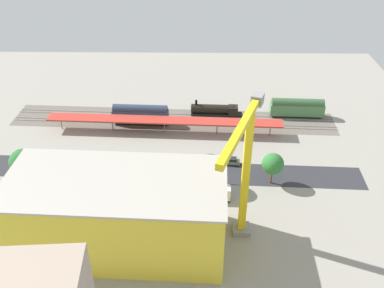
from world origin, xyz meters
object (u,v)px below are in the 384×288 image
object	(u,v)px
freight_coach_far	(140,114)
street_tree_2	(132,166)
passenger_coach	(297,107)
platform_canopy_near	(164,120)
parked_car_5	(108,160)
street_tree_1	(210,167)
parked_car_0	(232,161)
locomotive	(217,111)
parked_car_4	(135,161)
parked_car_2	(181,161)
tower_crane	(244,168)
street_tree_3	(273,164)
box_truck_0	(209,193)
construction_building	(118,214)
parked_car_1	(211,161)
traffic_light	(76,166)
parked_car_3	(159,161)
street_tree_0	(23,162)
street_tree_4	(87,169)

from	to	relation	value
freight_coach_far	street_tree_2	bearing A→B (deg)	92.77
passenger_coach	platform_canopy_near	bearing A→B (deg)	13.85
parked_car_5	street_tree_1	bearing A→B (deg)	160.06
freight_coach_far	parked_car_0	distance (m)	32.71
locomotive	parked_car_4	distance (m)	33.53
parked_car_0	street_tree_2	distance (m)	26.03
platform_canopy_near	passenger_coach	xyz separation A→B (m)	(-39.45, -9.73, -0.78)
parked_car_2	street_tree_2	size ratio (longest dim) A/B	0.62
freight_coach_far	parked_car_2	xyz separation A→B (m)	(-12.67, 20.17, -2.44)
tower_crane	street_tree_2	xyz separation A→B (m)	(23.93, -17.01, -12.01)
street_tree_2	street_tree_3	world-z (taller)	street_tree_3
parked_car_4	box_truck_0	xyz separation A→B (m)	(-18.59, 13.48, 0.87)
construction_building	parked_car_0	bearing A→B (deg)	-128.66
parked_car_0	street_tree_1	world-z (taller)	street_tree_1
parked_car_1	construction_building	world-z (taller)	construction_building
locomotive	parked_car_1	size ratio (longest dim) A/B	3.71
parked_car_5	traffic_light	bearing A→B (deg)	55.03
passenger_coach	traffic_light	world-z (taller)	traffic_light
platform_canopy_near	locomotive	bearing A→B (deg)	-147.47
locomotive	parked_car_4	bearing A→B (deg)	49.73
parked_car_0	box_truck_0	bearing A→B (deg)	66.18
parked_car_3	street_tree_0	xyz separation A→B (m)	(30.87, 8.44, 5.38)
parked_car_1	traffic_light	xyz separation A→B (m)	(32.04, 8.17, 4.03)
parked_car_2	parked_car_5	world-z (taller)	parked_car_2
street_tree_3	traffic_light	bearing A→B (deg)	0.35
parked_car_2	tower_crane	size ratio (longest dim) A/B	0.16
parked_car_4	street_tree_0	distance (m)	26.65
traffic_light	platform_canopy_near	bearing A→B (deg)	-129.32
box_truck_0	street_tree_2	world-z (taller)	street_tree_2
platform_canopy_near	tower_crane	distance (m)	46.83
street_tree_1	traffic_light	bearing A→B (deg)	-2.32
parked_car_0	street_tree_4	world-z (taller)	street_tree_4
street_tree_3	tower_crane	bearing A→B (deg)	63.20
box_truck_0	street_tree_3	size ratio (longest dim) A/B	1.21
street_tree_3	construction_building	bearing A→B (deg)	31.04
street_tree_0	tower_crane	bearing A→B (deg)	160.86
parked_car_5	street_tree_2	bearing A→B (deg)	130.68
locomotive	parked_car_0	distance (m)	25.45
locomotive	tower_crane	bearing A→B (deg)	93.12
construction_building	box_truck_0	xyz separation A→B (m)	(-18.01, -13.58, -5.97)
traffic_light	parked_car_4	bearing A→B (deg)	-149.40
parked_car_1	traffic_light	distance (m)	33.31
street_tree_0	street_tree_3	size ratio (longest dim) A/B	1.14
parked_car_1	box_truck_0	world-z (taller)	box_truck_0
locomotive	street_tree_1	world-z (taller)	street_tree_1
passenger_coach	freight_coach_far	distance (m)	47.02
construction_building	parked_car_5	bearing A→B (deg)	-71.85
parked_car_3	parked_car_0	bearing A→B (deg)	179.98
passenger_coach	parked_car_0	size ratio (longest dim) A/B	3.82
platform_canopy_near	freight_coach_far	xyz separation A→B (m)	(7.31, -4.73, -0.63)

